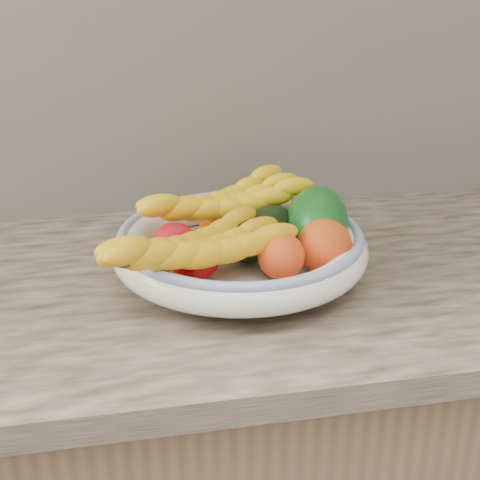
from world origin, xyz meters
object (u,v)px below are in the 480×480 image
object	(u,v)px
fruit_bowl	(240,247)
banana_bunch_back	(223,207)
banana_bunch_front	(196,253)
green_mango	(317,221)

from	to	relation	value
fruit_bowl	banana_bunch_back	bearing A→B (deg)	101.19
banana_bunch_front	fruit_bowl	bearing A→B (deg)	19.43
green_mango	banana_bunch_back	size ratio (longest dim) A/B	0.48
green_mango	banana_bunch_front	size ratio (longest dim) A/B	0.48
fruit_bowl	green_mango	bearing A→B (deg)	7.26
banana_bunch_back	fruit_bowl	bearing A→B (deg)	-100.36
fruit_bowl	green_mango	xyz separation A→B (m)	(0.13, 0.02, 0.03)
fruit_bowl	green_mango	world-z (taller)	green_mango
banana_bunch_back	banana_bunch_front	xyz separation A→B (m)	(-0.06, -0.16, -0.01)
green_mango	banana_bunch_front	world-z (taller)	green_mango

